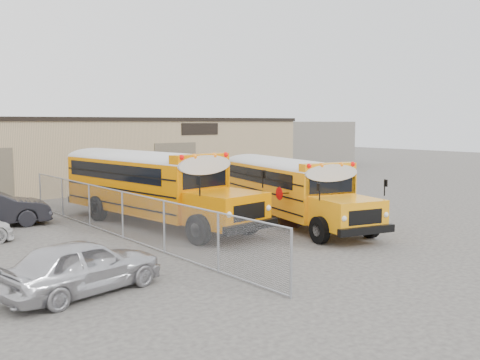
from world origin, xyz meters
TOP-DOWN VIEW (x-y plane):
  - ground at (0.00, 0.00)m, footprint 120.00×120.00m
  - warehouse at (-0.00, 19.99)m, footprint 30.20×10.20m
  - chainlink_fence at (-6.00, 3.00)m, footprint 0.07×18.07m
  - distant_building_right at (24.00, 24.00)m, footprint 10.00×8.00m
  - school_bus_left at (-4.39, 11.46)m, footprint 3.85×11.14m
  - school_bus_right at (2.59, 7.01)m, footprint 4.64×9.99m
  - tarp_bundle at (0.74, 0.72)m, footprint 1.11×1.07m
  - car_silver at (-9.83, -2.30)m, footprint 4.46×2.41m

SIDE VIEW (x-z plane):
  - ground at x=0.00m, z-range 0.00..0.00m
  - tarp_bundle at x=0.74m, z-range 0.02..1.32m
  - car_silver at x=-9.83m, z-range 0.00..1.44m
  - chainlink_fence at x=-6.00m, z-range 0.00..1.80m
  - school_bus_right at x=2.59m, z-range 0.22..3.07m
  - school_bus_left at x=-4.39m, z-range 0.25..3.44m
  - distant_building_right at x=24.00m, z-range 0.00..4.40m
  - warehouse at x=0.00m, z-range 0.04..4.71m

